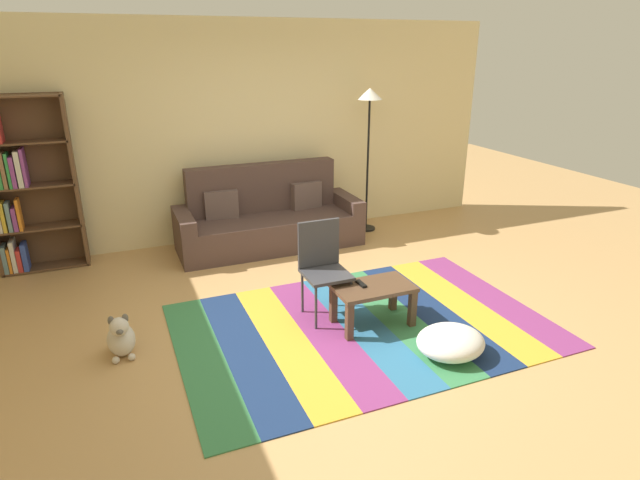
# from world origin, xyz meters

# --- Properties ---
(ground_plane) EXTENTS (14.00, 14.00, 0.00)m
(ground_plane) POSITION_xyz_m (0.00, 0.00, 0.00)
(ground_plane) COLOR tan
(back_wall) EXTENTS (6.80, 0.10, 2.70)m
(back_wall) POSITION_xyz_m (0.00, 2.55, 1.35)
(back_wall) COLOR beige
(back_wall) RESTS_ON ground_plane
(rug) EXTENTS (3.27, 2.16, 0.01)m
(rug) POSITION_xyz_m (0.24, -0.27, 0.01)
(rug) COLOR #387F4C
(rug) RESTS_ON ground_plane
(couch) EXTENTS (2.26, 0.80, 1.00)m
(couch) POSITION_xyz_m (0.07, 2.02, 0.34)
(couch) COLOR #4C3833
(couch) RESTS_ON ground_plane
(bookshelf) EXTENTS (0.90, 0.28, 1.92)m
(bookshelf) POSITION_xyz_m (-2.60, 2.31, 0.96)
(bookshelf) COLOR brown
(bookshelf) RESTS_ON ground_plane
(coffee_table) EXTENTS (0.70, 0.42, 0.38)m
(coffee_table) POSITION_xyz_m (0.34, -0.27, 0.31)
(coffee_table) COLOR #513826
(coffee_table) RESTS_ON rug
(pouf) EXTENTS (0.57, 0.50, 0.24)m
(pouf) POSITION_xyz_m (0.68, -0.98, 0.13)
(pouf) COLOR white
(pouf) RESTS_ON rug
(dog) EXTENTS (0.22, 0.35, 0.40)m
(dog) POSITION_xyz_m (-1.79, 0.06, 0.16)
(dog) COLOR beige
(dog) RESTS_ON ground_plane
(standing_lamp) EXTENTS (0.32, 0.32, 1.88)m
(standing_lamp) POSITION_xyz_m (1.49, 2.10, 1.57)
(standing_lamp) COLOR black
(standing_lamp) RESTS_ON ground_plane
(tv_remote) EXTENTS (0.05, 0.15, 0.02)m
(tv_remote) POSITION_xyz_m (0.24, -0.22, 0.40)
(tv_remote) COLOR black
(tv_remote) RESTS_ON coffee_table
(folding_chair) EXTENTS (0.40, 0.40, 0.90)m
(folding_chair) POSITION_xyz_m (0.00, 0.09, 0.53)
(folding_chair) COLOR #38383D
(folding_chair) RESTS_ON ground_plane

